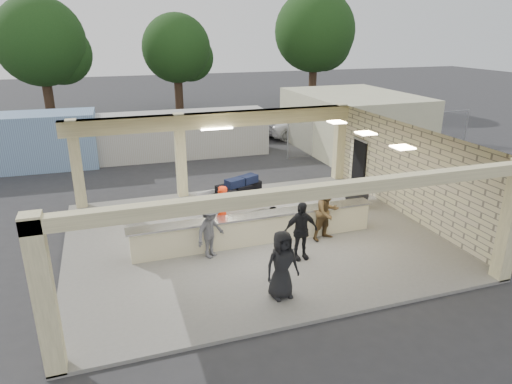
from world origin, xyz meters
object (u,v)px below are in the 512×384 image
object	(u,v)px
passenger_c	(210,231)
container_white	(166,135)
luggage_cart	(239,197)
car_dark	(269,125)
car_white_a	(301,125)
car_white_b	(353,123)
baggage_counter	(256,228)
baggage_handler	(221,212)
drum_fan	(357,194)
passenger_d	(282,265)
passenger_a	(327,212)
passenger_b	(301,231)

from	to	relation	value
passenger_c	container_white	size ratio (longest dim) A/B	0.15
luggage_cart	car_dark	bearing A→B (deg)	51.28
car_white_a	car_white_b	world-z (taller)	car_white_b
baggage_counter	car_white_b	size ratio (longest dim) A/B	1.72
car_white_b	car_dark	distance (m)	5.70
baggage_handler	car_white_a	world-z (taller)	baggage_handler
car_white_b	car_dark	bearing A→B (deg)	63.10
luggage_cart	drum_fan	world-z (taller)	luggage_cart
luggage_cart	passenger_d	size ratio (longest dim) A/B	1.64
luggage_cart	baggage_handler	size ratio (longest dim) A/B	1.69
passenger_a	car_white_b	world-z (taller)	passenger_a
car_white_a	baggage_handler	bearing A→B (deg)	137.43
passenger_c	baggage_handler	bearing A→B (deg)	26.48
passenger_b	container_white	world-z (taller)	container_white
luggage_cart	car_dark	size ratio (longest dim) A/B	0.66
car_white_a	container_white	size ratio (longest dim) A/B	0.45
passenger_c	passenger_d	world-z (taller)	passenger_d
passenger_b	passenger_d	size ratio (longest dim) A/B	0.99
container_white	passenger_a	bearing A→B (deg)	-72.80
passenger_a	container_white	xyz separation A→B (m)	(-3.47, 12.46, 0.16)
passenger_b	passenger_c	world-z (taller)	passenger_b
luggage_cart	car_white_b	bearing A→B (deg)	31.65
luggage_cart	baggage_handler	world-z (taller)	baggage_handler
passenger_b	passenger_d	bearing A→B (deg)	-126.86
drum_fan	passenger_d	distance (m)	6.98
luggage_cart	baggage_handler	bearing A→B (deg)	-142.21
baggage_counter	passenger_a	distance (m)	2.37
drum_fan	container_white	world-z (taller)	container_white
passenger_b	passenger_d	xyz separation A→B (m)	(-1.31, -1.77, 0.01)
passenger_b	passenger_c	bearing A→B (deg)	158.42
passenger_d	car_white_b	xyz separation A→B (m)	(11.89, 17.05, -0.27)
passenger_d	car_white_a	bearing A→B (deg)	59.27
car_white_a	passenger_c	bearing A→B (deg)	137.89
drum_fan	passenger_b	distance (m)	4.83
container_white	drum_fan	bearing A→B (deg)	-59.11
baggage_handler	container_white	distance (m)	11.16
passenger_a	passenger_b	size ratio (longest dim) A/B	1.04
luggage_cart	car_white_a	xyz separation A→B (m)	(8.00, 12.42, -0.22)
drum_fan	passenger_a	bearing A→B (deg)	-109.96
luggage_cart	passenger_a	xyz separation A→B (m)	(2.25, -2.54, 0.10)
passenger_d	car_dark	world-z (taller)	passenger_d
baggage_counter	passenger_c	distance (m)	1.75
passenger_a	car_white_a	xyz separation A→B (m)	(5.75, 14.96, -0.32)
passenger_a	car_dark	xyz separation A→B (m)	(3.59, 15.29, -0.29)
passenger_c	container_white	distance (m)	12.47
passenger_c	passenger_d	bearing A→B (deg)	-101.76
passenger_b	car_dark	world-z (taller)	passenger_b
passenger_a	passenger_c	world-z (taller)	passenger_a
luggage_cart	passenger_d	distance (m)	5.31
passenger_a	car_dark	size ratio (longest dim) A/B	0.41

